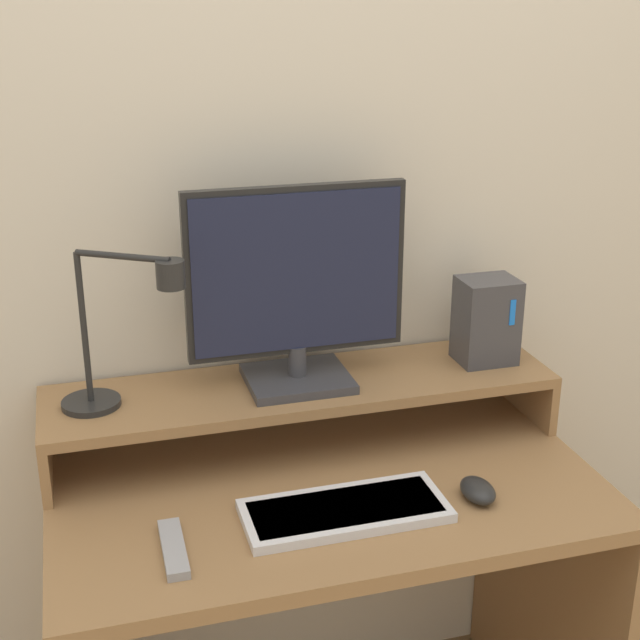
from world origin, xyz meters
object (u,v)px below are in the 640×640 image
at_px(monitor, 297,287).
at_px(keyboard, 345,510).
at_px(desk_lamp, 121,337).
at_px(router_dock, 486,320).
at_px(mouse, 478,490).
at_px(remote_control, 174,549).

height_order(monitor, keyboard, monitor).
relative_size(desk_lamp, router_dock, 1.70).
relative_size(desk_lamp, keyboard, 0.85).
distance_m(monitor, keyboard, 0.44).
relative_size(monitor, desk_lamp, 1.40).
xyz_separation_m(keyboard, mouse, (0.25, -0.01, 0.01)).
distance_m(desk_lamp, remote_control, 0.40).
bearing_deg(monitor, desk_lamp, -174.17).
distance_m(keyboard, mouse, 0.25).
relative_size(desk_lamp, remote_control, 1.94).
xyz_separation_m(desk_lamp, keyboard, (0.35, -0.26, -0.27)).
relative_size(monitor, router_dock, 2.37).
bearing_deg(desk_lamp, keyboard, -36.38).
relative_size(desk_lamp, mouse, 3.49).
height_order(monitor, mouse, monitor).
height_order(monitor, remote_control, monitor).
bearing_deg(mouse, remote_control, -178.60).
distance_m(router_dock, mouse, 0.40).
height_order(desk_lamp, keyboard, desk_lamp).
bearing_deg(router_dock, keyboard, -143.85).
bearing_deg(keyboard, router_dock, 36.15).
bearing_deg(keyboard, desk_lamp, 143.62).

